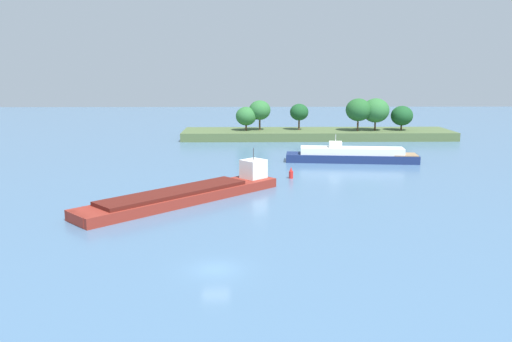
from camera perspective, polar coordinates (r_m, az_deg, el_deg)
ground_plane at (r=47.56m, az=-4.46°, el=-10.69°), size 400.00×400.00×0.00m
treeline_island at (r=134.81m, az=7.36°, el=4.83°), size 68.68×14.60×10.31m
cargo_barge at (r=71.14m, az=-7.49°, el=-2.48°), size 25.99×25.28×5.92m
white_riverboat at (r=101.51m, az=10.47°, el=1.72°), size 25.35×7.20×5.32m
channel_buoy_red at (r=85.14m, az=3.87°, el=-0.27°), size 0.70×0.70×1.90m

